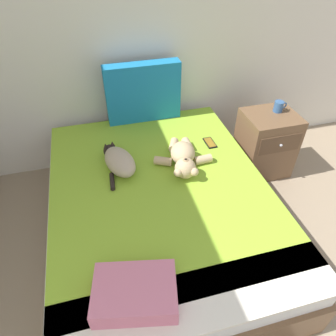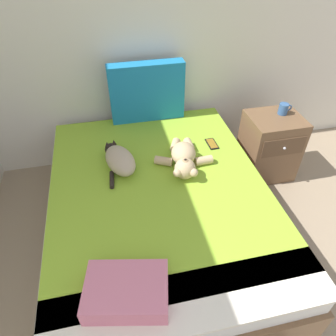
# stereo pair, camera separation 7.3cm
# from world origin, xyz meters

# --- Properties ---
(ground_plane) EXTENTS (10.39, 10.39, 0.00)m
(ground_plane) POSITION_xyz_m (2.08, 1.80, 0.00)
(ground_plane) COLOR gray
(wall_back) EXTENTS (4.28, 0.06, 2.41)m
(wall_back) POSITION_xyz_m (2.08, 3.63, 1.20)
(wall_back) COLOR silver
(wall_back) RESTS_ON ground_plane
(bed) EXTENTS (1.54, 1.99, 0.50)m
(bed) POSITION_xyz_m (1.35, 2.55, 0.25)
(bed) COLOR brown
(bed) RESTS_ON ground_plane
(patterned_cushion) EXTENTS (0.64, 0.12, 0.51)m
(patterned_cushion) POSITION_xyz_m (1.44, 3.46, 0.76)
(patterned_cushion) COLOR #1972AD
(patterned_cushion) RESTS_ON bed
(cat) EXTENTS (0.28, 0.44, 0.15)m
(cat) POSITION_xyz_m (1.11, 2.81, 0.58)
(cat) COLOR tan
(cat) RESTS_ON bed
(teddy_bear) EXTENTS (0.43, 0.51, 0.16)m
(teddy_bear) POSITION_xyz_m (1.58, 2.72, 0.57)
(teddy_bear) COLOR tan
(teddy_bear) RESTS_ON bed
(cell_phone) EXTENTS (0.08, 0.15, 0.01)m
(cell_phone) POSITION_xyz_m (1.87, 2.93, 0.51)
(cell_phone) COLOR black
(cell_phone) RESTS_ON bed
(throw_pillow) EXTENTS (0.45, 0.36, 0.11)m
(throw_pillow) POSITION_xyz_m (1.05, 1.80, 0.56)
(throw_pillow) COLOR #D1728C
(throw_pillow) RESTS_ON bed
(nightstand) EXTENTS (0.46, 0.43, 0.61)m
(nightstand) POSITION_xyz_m (2.49, 3.05, 0.30)
(nightstand) COLOR brown
(nightstand) RESTS_ON ground_plane
(mug) EXTENTS (0.12, 0.08, 0.09)m
(mug) POSITION_xyz_m (2.56, 3.10, 0.66)
(mug) COLOR #33598C
(mug) RESTS_ON nightstand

